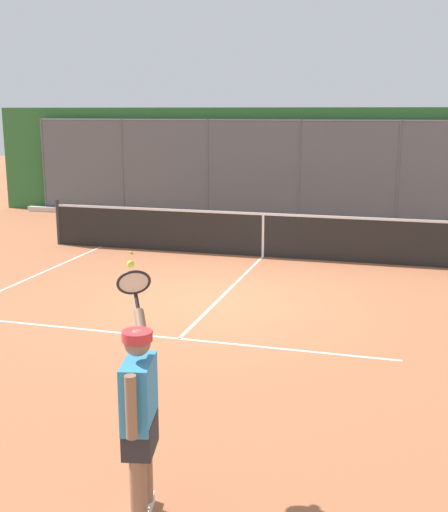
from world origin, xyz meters
name	(u,v)px	position (x,y,z in m)	size (l,w,h in m)	color
ground_plane	(217,302)	(0.00, 0.00, 0.00)	(60.00, 60.00, 0.00)	#A8603D
court_line_markings	(173,345)	(0.00, 2.10, 0.00)	(7.76, 9.86, 0.01)	white
fence_backdrop	(303,165)	(0.00, -8.80, 1.58)	(19.06, 1.37, 3.18)	#565B60
tennis_net	(263,234)	(0.00, -3.56, 0.49)	(9.97, 0.09, 1.07)	#2D2D2D
tennis_player	(139,412)	(-1.09, 5.76, 0.89)	(0.67, 1.25, 1.84)	silver
tennis_ball_by_sideline	(131,252)	(2.87, -3.04, 0.03)	(0.07, 0.07, 0.07)	#D6E042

